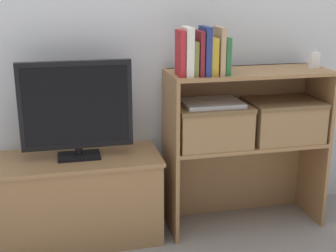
{
  "coord_description": "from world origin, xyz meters",
  "views": [
    {
      "loc": [
        -0.54,
        -2.17,
        1.35
      ],
      "look_at": [
        0.0,
        0.17,
        0.62
      ],
      "focal_mm": 50.0,
      "sensor_mm": 36.0,
      "label": 1
    }
  ],
  "objects": [
    {
      "name": "ground_plane",
      "position": [
        0.0,
        0.0,
        0.0
      ],
      "size": [
        16.0,
        16.0,
        0.0
      ],
      "primitive_type": "plane",
      "color": "gray"
    },
    {
      "name": "wall_back",
      "position": [
        0.0,
        0.41,
        1.2
      ],
      "size": [
        10.0,
        0.05,
        2.4
      ],
      "color": "silver",
      "rests_on": "ground_plane"
    },
    {
      "name": "tv_stand",
      "position": [
        -0.48,
        0.19,
        0.24
      ],
      "size": [
        0.85,
        0.39,
        0.48
      ],
      "color": "olive",
      "rests_on": "ground_plane"
    },
    {
      "name": "tv",
      "position": [
        -0.48,
        0.18,
        0.75
      ],
      "size": [
        0.57,
        0.14,
        0.51
      ],
      "color": "black",
      "rests_on": "tv_stand"
    },
    {
      "name": "bookshelf_lower_tier",
      "position": [
        0.45,
        0.23,
        0.32
      ],
      "size": [
        0.89,
        0.34,
        0.51
      ],
      "color": "olive",
      "rests_on": "ground_plane"
    },
    {
      "name": "bookshelf_upper_tier",
      "position": [
        0.45,
        0.23,
        0.77
      ],
      "size": [
        0.89,
        0.34,
        0.4
      ],
      "color": "olive",
      "rests_on": "bookshelf_lower_tier"
    },
    {
      "name": "book_crimson",
      "position": [
        0.05,
        0.1,
        1.02
      ],
      "size": [
        0.03,
        0.13,
        0.23
      ],
      "color": "#B22328",
      "rests_on": "bookshelf_upper_tier"
    },
    {
      "name": "book_ivory",
      "position": [
        0.08,
        0.1,
        1.03
      ],
      "size": [
        0.04,
        0.14,
        0.24
      ],
      "color": "silver",
      "rests_on": "bookshelf_upper_tier"
    },
    {
      "name": "book_olive",
      "position": [
        0.12,
        0.1,
        1.0
      ],
      "size": [
        0.02,
        0.12,
        0.17
      ],
      "color": "olive",
      "rests_on": "bookshelf_upper_tier"
    },
    {
      "name": "book_maroon",
      "position": [
        0.15,
        0.1,
        1.02
      ],
      "size": [
        0.02,
        0.14,
        0.22
      ],
      "color": "maroon",
      "rests_on": "bookshelf_upper_tier"
    },
    {
      "name": "book_navy",
      "position": [
        0.18,
        0.1,
        1.03
      ],
      "size": [
        0.03,
        0.15,
        0.24
      ],
      "color": "navy",
      "rests_on": "bookshelf_upper_tier"
    },
    {
      "name": "book_mustard",
      "position": [
        0.21,
        0.1,
        1.0
      ],
      "size": [
        0.04,
        0.13,
        0.19
      ],
      "color": "gold",
      "rests_on": "bookshelf_upper_tier"
    },
    {
      "name": "book_tan",
      "position": [
        0.25,
        0.1,
        1.03
      ],
      "size": [
        0.02,
        0.15,
        0.24
      ],
      "color": "tan",
      "rests_on": "bookshelf_upper_tier"
    },
    {
      "name": "book_forest",
      "position": [
        0.28,
        0.1,
        1.0
      ],
      "size": [
        0.03,
        0.14,
        0.19
      ],
      "color": "#286638",
      "rests_on": "bookshelf_upper_tier"
    },
    {
      "name": "baby_monitor",
      "position": [
        0.83,
        0.17,
        0.95
      ],
      "size": [
        0.05,
        0.04,
        0.12
      ],
      "color": "white",
      "rests_on": "bookshelf_upper_tier"
    },
    {
      "name": "storage_basket_left",
      "position": [
        0.24,
        0.15,
        0.63
      ],
      "size": [
        0.4,
        0.3,
        0.22
      ],
      "color": "#937047",
      "rests_on": "bookshelf_lower_tier"
    },
    {
      "name": "storage_basket_right",
      "position": [
        0.66,
        0.15,
        0.63
      ],
      "size": [
        0.4,
        0.3,
        0.22
      ],
      "color": "#937047",
      "rests_on": "bookshelf_lower_tier"
    },
    {
      "name": "laptop",
      "position": [
        0.24,
        0.15,
        0.74
      ],
      "size": [
        0.31,
        0.24,
        0.02
      ],
      "color": "#BCBCC1",
      "rests_on": "storage_basket_left"
    }
  ]
}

